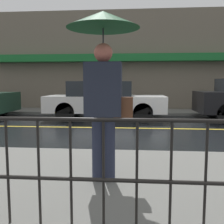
% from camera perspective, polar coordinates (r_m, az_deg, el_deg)
% --- Properties ---
extents(ground_plane, '(80.00, 80.00, 0.00)m').
position_cam_1_polar(ground_plane, '(8.22, 14.03, -3.57)').
color(ground_plane, black).
extents(sidewalk_far, '(28.00, 1.98, 0.12)m').
position_cam_1_polar(sidewalk_far, '(12.26, 11.01, 0.00)').
color(sidewalk_far, slate).
rests_on(sidewalk_far, ground_plane).
extents(lane_marking, '(25.20, 0.12, 0.01)m').
position_cam_1_polar(lane_marking, '(8.22, 14.04, -3.54)').
color(lane_marking, gold).
rests_on(lane_marking, ground_plane).
extents(building_storefront, '(28.00, 0.85, 4.94)m').
position_cam_1_polar(building_storefront, '(13.33, 10.72, 10.93)').
color(building_storefront, '#706656').
rests_on(building_storefront, ground_plane).
extents(pedestrian, '(0.91, 0.91, 2.13)m').
position_cam_1_polar(pedestrian, '(3.31, -1.80, 11.76)').
color(pedestrian, '#23283D').
rests_on(pedestrian, sidewalk_near).
extents(car_white, '(4.48, 1.80, 1.45)m').
position_cam_1_polar(car_white, '(10.03, -1.63, 2.69)').
color(car_white, silver).
rests_on(car_white, ground_plane).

